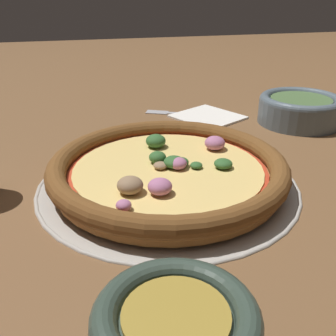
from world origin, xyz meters
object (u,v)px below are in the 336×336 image
(napkin, at_px, (208,116))
(fork, at_px, (187,114))
(bowl_far, at_px, (300,108))
(pizza_tray, at_px, (168,183))
(bowl_near, at_px, (176,335))
(pizza, at_px, (168,169))

(napkin, distance_m, fork, 0.05)
(bowl_far, relative_size, fork, 0.84)
(pizza_tray, relative_size, bowl_far, 2.24)
(pizza_tray, xyz_separation_m, bowl_near, (-0.06, -0.27, 0.03))
(bowl_near, xyz_separation_m, bowl_far, (0.37, 0.46, -0.00))
(pizza_tray, bearing_deg, bowl_near, -102.97)
(bowl_far, bearing_deg, fork, 152.01)
(bowl_near, bearing_deg, napkin, 68.44)
(pizza_tray, bearing_deg, napkin, 60.42)
(pizza_tray, height_order, bowl_near, bowl_near)
(bowl_near, distance_m, fork, 0.58)
(pizza, bearing_deg, fork, 68.62)
(pizza, relative_size, fork, 1.71)
(bowl_far, height_order, fork, bowl_far)
(pizza_tray, relative_size, bowl_near, 3.03)
(bowl_near, bearing_deg, bowl_far, 51.12)
(bowl_far, bearing_deg, pizza, -148.62)
(pizza_tray, xyz_separation_m, napkin, (0.15, 0.26, 0.00))
(pizza_tray, xyz_separation_m, fork, (0.11, 0.29, -0.00))
(bowl_near, relative_size, napkin, 0.73)
(bowl_far, xyz_separation_m, fork, (-0.19, 0.10, -0.03))
(bowl_near, relative_size, bowl_far, 0.74)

